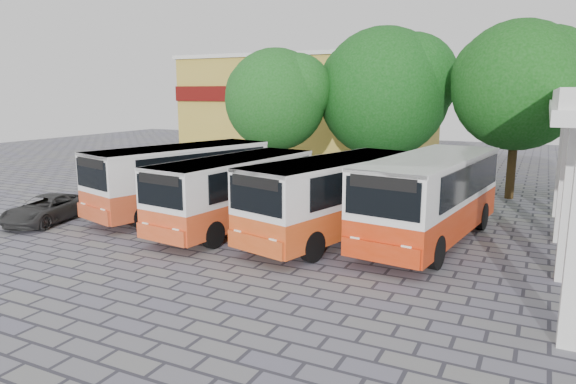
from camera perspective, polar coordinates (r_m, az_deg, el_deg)
The scene contains 10 objects.
ground at distance 16.71m, azimuth 0.20°, elevation -7.52°, with size 90.00×90.00×0.00m, color slate.
shophouse_block at distance 44.06m, azimuth 2.39°, elevation 9.52°, with size 20.40×10.40×8.30m.
bus_far_left at distance 23.06m, azimuth -11.75°, elevation 1.86°, with size 4.67×8.79×2.99m.
bus_centre_left at distance 20.19m, azimuth -5.92°, elevation 0.44°, with size 3.30×8.04×2.81m.
bus_centre_right at distance 18.75m, azimuth 5.12°, elevation -0.11°, with size 4.45×8.63×2.95m.
bus_far_right at distance 18.93m, azimuth 15.58°, elevation -0.10°, with size 3.71×8.89×3.10m.
tree_left at distance 30.33m, azimuth -1.22°, elevation 10.58°, with size 6.20×5.91×7.84m.
tree_middle at distance 31.51m, azimuth 10.79°, elevation 11.21°, with size 8.10×7.71×9.12m.
tree_right at distance 28.02m, azimuth 24.41°, elevation 11.14°, with size 6.65×6.34×8.80m.
parked_car at distance 23.50m, azimuth -25.26°, elevation -1.71°, with size 1.86×4.04×1.12m, color #2B2B2B.
Camera 1 is at (7.02, -14.20, 5.31)m, focal length 32.00 mm.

